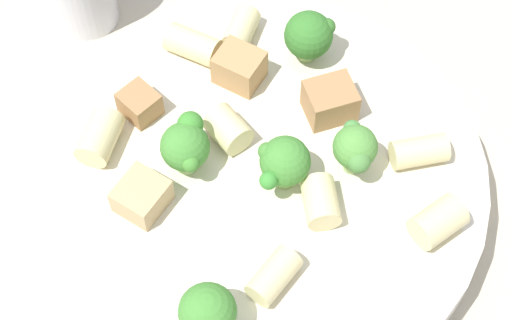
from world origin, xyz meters
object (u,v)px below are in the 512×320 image
(rigatoni_4, at_px, (193,45))
(rigatoni_2, at_px, (439,217))
(broccoli_floret_0, at_px, (309,37))
(chicken_chunk_3, at_px, (239,67))
(broccoli_floret_1, at_px, (355,149))
(broccoli_floret_3, at_px, (207,311))
(rigatoni_3, at_px, (228,129))
(rigatoni_5, at_px, (274,276))
(rigatoni_7, at_px, (321,202))
(chicken_chunk_1, at_px, (330,101))
(rigatoni_1, at_px, (241,29))
(pasta_bowl, at_px, (256,183))
(broccoli_floret_2, at_px, (186,146))
(chicken_chunk_2, at_px, (140,104))
(chicken_chunk_0, at_px, (142,196))
(rigatoni_0, at_px, (100,137))
(rigatoni_6, at_px, (419,151))
(broccoli_floret_4, at_px, (281,170))

(rigatoni_4, bearing_deg, rigatoni_2, 70.50)
(broccoli_floret_0, distance_m, rigatoni_4, 0.06)
(chicken_chunk_3, bearing_deg, broccoli_floret_1, 66.43)
(broccoli_floret_3, relative_size, rigatoni_3, 1.52)
(rigatoni_5, bearing_deg, rigatoni_3, -143.18)
(rigatoni_7, height_order, chicken_chunk_1, chicken_chunk_1)
(rigatoni_1, xyz_separation_m, chicken_chunk_3, (0.03, 0.01, 0.00))
(pasta_bowl, bearing_deg, broccoli_floret_1, 112.32)
(rigatoni_2, distance_m, chicken_chunk_1, 0.08)
(broccoli_floret_2, height_order, chicken_chunk_2, broccoli_floret_2)
(rigatoni_3, xyz_separation_m, rigatoni_5, (0.07, 0.05, -0.00))
(broccoli_floret_2, xyz_separation_m, rigatoni_1, (-0.09, -0.00, -0.01))
(rigatoni_1, bearing_deg, chicken_chunk_2, -25.38)
(broccoli_floret_1, bearing_deg, rigatoni_5, -11.89)
(rigatoni_3, height_order, rigatoni_5, rigatoni_3)
(rigatoni_3, height_order, chicken_chunk_0, rigatoni_3)
(broccoli_floret_3, relative_size, rigatoni_0, 1.19)
(rigatoni_1, xyz_separation_m, rigatoni_3, (0.06, 0.02, 0.00))
(rigatoni_1, distance_m, rigatoni_6, 0.12)
(broccoli_floret_4, bearing_deg, broccoli_floret_1, 127.75)
(chicken_chunk_3, bearing_deg, broccoli_floret_2, -4.15)
(rigatoni_0, height_order, rigatoni_4, rigatoni_0)
(rigatoni_1, distance_m, chicken_chunk_2, 0.07)
(broccoli_floret_0, bearing_deg, rigatoni_5, 12.48)
(chicken_chunk_0, bearing_deg, pasta_bowl, 130.17)
(broccoli_floret_3, height_order, rigatoni_2, broccoli_floret_3)
(pasta_bowl, xyz_separation_m, rigatoni_1, (-0.08, -0.04, 0.02))
(broccoli_floret_3, relative_size, rigatoni_6, 1.15)
(broccoli_floret_3, bearing_deg, broccoli_floret_1, 161.22)
(rigatoni_0, bearing_deg, broccoli_floret_4, 96.19)
(broccoli_floret_1, bearing_deg, rigatoni_4, -110.30)
(rigatoni_7, bearing_deg, chicken_chunk_0, -71.12)
(pasta_bowl, xyz_separation_m, chicken_chunk_3, (-0.05, -0.03, 0.02))
(rigatoni_3, relative_size, chicken_chunk_2, 1.14)
(broccoli_floret_2, bearing_deg, broccoli_floret_3, 29.66)
(rigatoni_0, height_order, rigatoni_5, rigatoni_0)
(broccoli_floret_0, height_order, rigatoni_1, broccoli_floret_0)
(rigatoni_6, distance_m, chicken_chunk_2, 0.14)
(rigatoni_5, bearing_deg, chicken_chunk_3, -150.67)
(rigatoni_3, bearing_deg, chicken_chunk_2, -88.58)
(rigatoni_2, bearing_deg, broccoli_floret_2, -84.56)
(rigatoni_1, xyz_separation_m, chicken_chunk_0, (0.11, -0.01, 0.00))
(chicken_chunk_3, bearing_deg, chicken_chunk_2, -45.78)
(rigatoni_2, relative_size, chicken_chunk_3, 1.03)
(broccoli_floret_1, xyz_separation_m, chicken_chunk_2, (0.01, -0.11, -0.01))
(broccoli_floret_0, xyz_separation_m, rigatoni_6, (0.04, 0.07, -0.01))
(rigatoni_0, height_order, rigatoni_6, rigatoni_0)
(broccoli_floret_4, height_order, chicken_chunk_2, broccoli_floret_4)
(broccoli_floret_2, xyz_separation_m, rigatoni_3, (-0.02, 0.01, -0.01))
(chicken_chunk_1, height_order, chicken_chunk_2, chicken_chunk_1)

